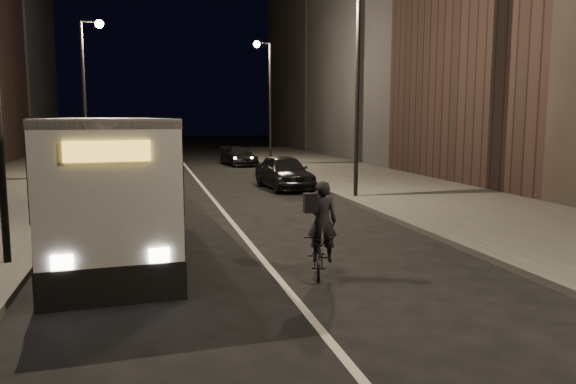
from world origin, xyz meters
TOP-DOWN VIEW (x-y plane):
  - ground at (0.00, 0.00)m, footprint 180.00×180.00m
  - sidewalk_right at (8.50, 14.00)m, footprint 7.00×70.00m
  - building_row_right at (16.00, 27.50)m, footprint 8.00×61.00m
  - streetlight_right_mid at (5.33, 12.00)m, footprint 1.20×0.44m
  - streetlight_right_far at (5.33, 28.00)m, footprint 1.20×0.44m
  - streetlight_left_near at (-5.33, 4.00)m, footprint 1.20×0.44m
  - streetlight_left_far at (-5.33, 22.00)m, footprint 1.20×0.44m
  - city_bus at (-3.60, 6.98)m, footprint 3.47×12.36m
  - cyclist_on_bicycle at (0.90, 1.86)m, footprint 1.10×1.87m
  - car_near at (3.60, 15.98)m, footprint 2.20×4.77m
  - car_mid at (-3.60, 25.08)m, footprint 1.64×4.39m
  - car_far at (3.60, 29.21)m, footprint 2.31×4.58m

SIDE VIEW (x-z plane):
  - ground at x=0.00m, z-range 0.00..0.00m
  - sidewalk_right at x=8.50m, z-range 0.00..0.16m
  - car_far at x=3.60m, z-range 0.00..1.28m
  - cyclist_on_bicycle at x=0.90m, z-range -0.34..1.69m
  - car_mid at x=-3.60m, z-range 0.00..1.43m
  - car_near at x=3.60m, z-range 0.00..1.58m
  - city_bus at x=-3.60m, z-range 0.15..3.44m
  - streetlight_right_mid at x=5.33m, z-range 1.30..9.42m
  - streetlight_right_far at x=5.33m, z-range 1.30..9.42m
  - streetlight_left_near at x=-5.33m, z-range 1.30..9.42m
  - streetlight_left_far at x=-5.33m, z-range 1.30..9.42m
  - building_row_right at x=16.00m, z-range 0.00..21.00m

